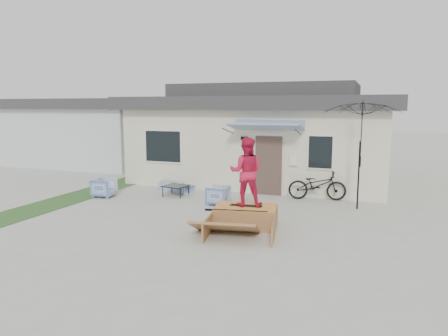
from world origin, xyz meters
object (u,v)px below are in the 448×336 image
(patio_umbrella, at_px, (360,153))
(skateboard, at_px, (246,205))
(loveseat, at_px, (176,184))
(armchair_right, at_px, (218,194))
(skate_ramp, at_px, (246,216))
(armchair_left, at_px, (104,187))
(coffee_table, at_px, (176,190))
(bicycle, at_px, (317,182))
(skater, at_px, (246,171))

(patio_umbrella, xyz_separation_m, skateboard, (-2.68, -2.93, -1.19))
(loveseat, xyz_separation_m, patio_umbrella, (6.46, -0.50, 1.47))
(loveseat, xyz_separation_m, skateboard, (3.78, -3.44, 0.28))
(armchair_right, relative_size, skate_ramp, 0.32)
(armchair_left, bearing_deg, patio_umbrella, -88.47)
(loveseat, distance_m, skate_ramp, 5.15)
(armchair_right, height_order, patio_umbrella, patio_umbrella)
(armchair_right, bearing_deg, patio_umbrella, 103.21)
(skateboard, bearing_deg, patio_umbrella, 42.76)
(armchair_left, bearing_deg, coffee_table, -72.29)
(bicycle, bearing_deg, loveseat, 83.56)
(bicycle, relative_size, skateboard, 2.26)
(skate_ramp, bearing_deg, patio_umbrella, 38.22)
(armchair_left, xyz_separation_m, skater, (5.71, -1.70, 1.13))
(loveseat, bearing_deg, skater, 156.68)
(skate_ramp, relative_size, skater, 1.18)
(armchair_right, xyz_separation_m, skate_ramp, (1.56, -2.05, -0.07))
(skate_ramp, bearing_deg, skater, 90.00)
(loveseat, bearing_deg, armchair_right, 165.99)
(patio_umbrella, height_order, skate_ramp, patio_umbrella)
(loveseat, height_order, bicycle, bicycle)
(coffee_table, relative_size, skateboard, 0.90)
(coffee_table, height_order, skater, skater)
(armchair_left, relative_size, skateboard, 0.84)
(loveseat, distance_m, coffee_table, 0.78)
(armchair_right, bearing_deg, skateboard, 38.63)
(skater, bearing_deg, patio_umbrella, -145.46)
(loveseat, height_order, skateboard, skateboard)
(armchair_right, bearing_deg, loveseat, -122.28)
(armchair_left, bearing_deg, armchair_right, -92.80)
(coffee_table, distance_m, skater, 4.58)
(loveseat, bearing_deg, armchair_left, 61.00)
(armchair_left, bearing_deg, skateboard, -113.43)
(armchair_right, distance_m, bicycle, 3.42)
(bicycle, height_order, patio_umbrella, patio_umbrella)
(bicycle, xyz_separation_m, skateboard, (-1.33, -3.82, -0.06))
(coffee_table, relative_size, skate_ramp, 0.36)
(armchair_right, relative_size, coffee_table, 0.88)
(armchair_right, bearing_deg, coffee_table, -110.70)
(loveseat, height_order, patio_umbrella, patio_umbrella)
(patio_umbrella, distance_m, skater, 3.98)
(patio_umbrella, bearing_deg, coffee_table, -178.12)
(loveseat, distance_m, skater, 5.25)
(armchair_left, height_order, skateboard, armchair_left)
(armchair_left, bearing_deg, bicycle, -80.08)
(armchair_left, distance_m, coffee_table, 2.49)
(skater, bearing_deg, skateboard, 180.00)
(loveseat, height_order, armchair_left, armchair_left)
(loveseat, bearing_deg, coffee_table, 134.49)
(loveseat, height_order, armchair_right, armchair_right)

